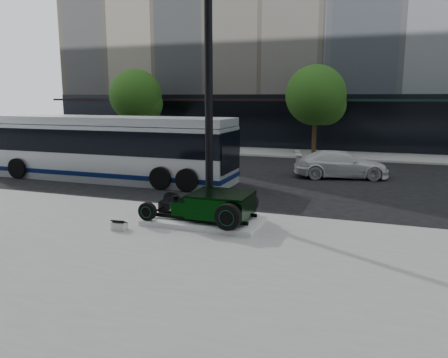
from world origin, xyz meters
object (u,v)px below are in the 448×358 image
(lamppost, at_px, (209,90))
(transit_bus, at_px, (109,148))
(hot_rod, at_px, (214,205))
(white_sedan, at_px, (341,164))

(lamppost, relative_size, transit_bus, 0.70)
(hot_rod, bearing_deg, transit_bus, 142.85)
(hot_rod, xyz_separation_m, white_sedan, (2.73, 9.72, -0.06))
(transit_bus, relative_size, white_sedan, 2.75)
(lamppost, bearing_deg, transit_bus, 147.74)
(hot_rod, bearing_deg, lamppost, 117.06)
(hot_rod, xyz_separation_m, transit_bus, (-7.45, 5.65, 0.79))
(lamppost, height_order, white_sedan, lamppost)
(hot_rod, distance_m, transit_bus, 9.38)
(lamppost, relative_size, white_sedan, 1.92)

